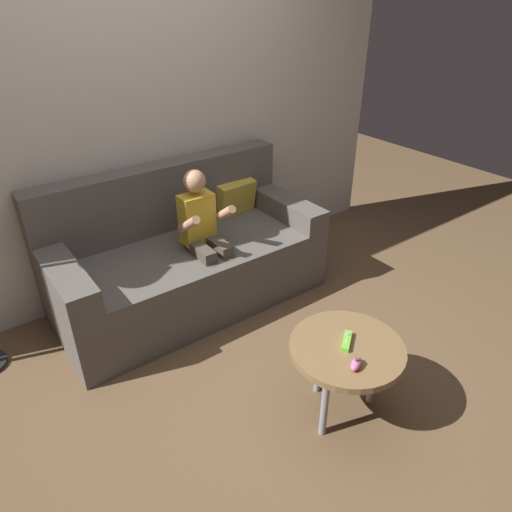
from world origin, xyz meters
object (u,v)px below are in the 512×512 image
object	(u,v)px
person_seated_on_couch	(205,234)
game_remote_lime_near_edge	(347,341)
coffee_table	(346,353)
nunchuk_pink	(356,364)
couch	(186,258)

from	to	relation	value
person_seated_on_couch	game_remote_lime_near_edge	size ratio (longest dim) A/B	7.13
coffee_table	person_seated_on_couch	bearing A→B (deg)	93.36
game_remote_lime_near_edge	nunchuk_pink	xyz separation A→B (m)	(-0.09, -0.14, 0.01)
nunchuk_pink	couch	bearing A→B (deg)	91.87
person_seated_on_couch	game_remote_lime_near_edge	bearing A→B (deg)	-86.07
game_remote_lime_near_edge	nunchuk_pink	world-z (taller)	nunchuk_pink
coffee_table	game_remote_lime_near_edge	xyz separation A→B (m)	(0.01, 0.01, 0.06)
person_seated_on_couch	coffee_table	distance (m)	1.19
couch	nunchuk_pink	distance (m)	1.50
couch	game_remote_lime_near_edge	world-z (taller)	couch
game_remote_lime_near_edge	person_seated_on_couch	bearing A→B (deg)	93.93
person_seated_on_couch	nunchuk_pink	xyz separation A→B (m)	(-0.01, -1.31, -0.10)
nunchuk_pink	person_seated_on_couch	bearing A→B (deg)	89.78
game_remote_lime_near_edge	coffee_table	bearing A→B (deg)	-130.53
coffee_table	game_remote_lime_near_edge	bearing A→B (deg)	49.47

